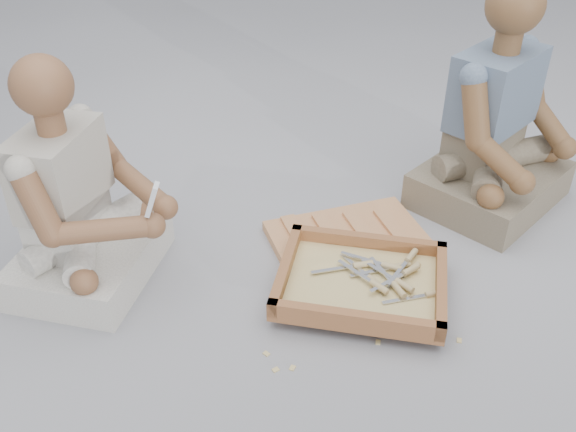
{
  "coord_description": "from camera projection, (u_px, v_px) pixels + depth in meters",
  "views": [
    {
      "loc": [
        -0.28,
        -1.48,
        1.46
      ],
      "look_at": [
        -0.07,
        0.2,
        0.3
      ],
      "focal_mm": 40.0,
      "sensor_mm": 36.0,
      "label": 1
    }
  ],
  "objects": [
    {
      "name": "ground",
      "position": [
        318.0,
        325.0,
        2.07
      ],
      "size": [
        60.0,
        60.0,
        0.0
      ],
      "primitive_type": "plane",
      "color": "#A3A3A9",
      "rests_on": "ground"
    },
    {
      "name": "carved_panel",
      "position": [
        348.0,
        239.0,
        2.42
      ],
      "size": [
        0.63,
        0.48,
        0.04
      ],
      "primitive_type": "cube",
      "rotation": [
        0.0,
        0.0,
        0.2
      ],
      "color": "#B06B44",
      "rests_on": "ground"
    },
    {
      "name": "tool_tray",
      "position": [
        361.0,
        282.0,
        2.15
      ],
      "size": [
        0.66,
        0.59,
        0.07
      ],
      "rotation": [
        0.0,
        0.0,
        -0.32
      ],
      "color": "brown",
      "rests_on": "carved_panel"
    },
    {
      "name": "chisel_0",
      "position": [
        429.0,
        295.0,
        2.09
      ],
      "size": [
        0.22,
        0.05,
        0.02
      ],
      "rotation": [
        0.0,
        0.0,
        0.13
      ],
      "color": "silver",
      "rests_on": "tool_tray"
    },
    {
      "name": "chisel_1",
      "position": [
        395.0,
        286.0,
        2.11
      ],
      "size": [
        0.08,
        0.22,
        0.02
      ],
      "rotation": [
        0.0,
        0.0,
        -1.29
      ],
      "color": "silver",
      "rests_on": "tool_tray"
    },
    {
      "name": "chisel_2",
      "position": [
        406.0,
        272.0,
        2.16
      ],
      "size": [
        0.2,
        0.12,
        0.02
      ],
      "rotation": [
        0.0,
        0.0,
        0.52
      ],
      "color": "silver",
      "rests_on": "tool_tray"
    },
    {
      "name": "chisel_3",
      "position": [
        374.0,
        284.0,
        2.11
      ],
      "size": [
        0.14,
        0.19,
        0.02
      ],
      "rotation": [
        0.0,
        0.0,
        -0.96
      ],
      "color": "silver",
      "rests_on": "tool_tray"
    },
    {
      "name": "chisel_4",
      "position": [
        386.0,
        265.0,
        2.2
      ],
      "size": [
        0.19,
        0.13,
        0.02
      ],
      "rotation": [
        0.0,
        0.0,
        -0.57
      ],
      "color": "silver",
      "rests_on": "tool_tray"
    },
    {
      "name": "chisel_5",
      "position": [
        357.0,
        265.0,
        2.2
      ],
      "size": [
        0.22,
        0.04,
        0.02
      ],
      "rotation": [
        0.0,
        0.0,
        0.12
      ],
      "color": "silver",
      "rests_on": "tool_tray"
    },
    {
      "name": "chisel_6",
      "position": [
        371.0,
        279.0,
        2.15
      ],
      "size": [
        0.12,
        0.2,
        0.02
      ],
      "rotation": [
        0.0,
        0.0,
        -1.1
      ],
      "color": "silver",
      "rests_on": "tool_tray"
    },
    {
      "name": "chisel_7",
      "position": [
        409.0,
        272.0,
        2.18
      ],
      "size": [
        0.18,
        0.16,
        0.02
      ],
      "rotation": [
        0.0,
        0.0,
        0.7
      ],
      "color": "silver",
      "rests_on": "tool_tray"
    },
    {
      "name": "chisel_8",
      "position": [
        399.0,
        282.0,
        2.12
      ],
      "size": [
        0.14,
        0.19,
        0.02
      ],
      "rotation": [
        0.0,
        0.0,
        -0.95
      ],
      "color": "silver",
      "rests_on": "tool_tray"
    },
    {
      "name": "chisel_9",
      "position": [
        395.0,
        267.0,
        2.2
      ],
      "size": [
        0.22,
        0.06,
        0.02
      ],
      "rotation": [
        0.0,
        0.0,
        0.18
      ],
      "color": "silver",
      "rests_on": "tool_tray"
    },
    {
      "name": "chisel_10",
      "position": [
        409.0,
        259.0,
        2.21
      ],
      "size": [
        0.16,
        0.18,
        0.02
      ],
      "rotation": [
        0.0,
        0.0,
        0.87
      ],
      "color": "silver",
      "rests_on": "tool_tray"
    },
    {
      "name": "wood_chip_0",
      "position": [
        370.0,
        329.0,
        2.05
      ],
      "size": [
        0.02,
        0.02,
        0.0
      ],
      "primitive_type": "cube",
      "rotation": [
        0.0,
        0.0,
        1.58
      ],
      "color": "#D0BC7A",
      "rests_on": "ground"
    },
    {
      "name": "wood_chip_1",
      "position": [
        292.0,
        368.0,
        1.91
      ],
      "size": [
        0.02,
        0.02,
        0.0
      ],
      "primitive_type": "cube",
      "rotation": [
        0.0,
        0.0,
        1.03
      ],
      "color": "#D0BC7A",
      "rests_on": "ground"
    },
    {
      "name": "wood_chip_2",
      "position": [
        420.0,
        320.0,
        2.08
      ],
      "size": [
        0.02,
        0.02,
        0.0
      ],
      "primitive_type": "cube",
      "rotation": [
        0.0,
        0.0,
        1.73
      ],
      "color": "#D0BC7A",
      "rests_on": "ground"
    },
    {
      "name": "wood_chip_3",
      "position": [
        328.0,
        327.0,
        2.06
      ],
      "size": [
        0.02,
        0.02,
        0.0
      ],
      "primitive_type": "cube",
      "rotation": [
        0.0,
        0.0,
        2.0
      ],
      "color": "#D0BC7A",
      "rests_on": "ground"
    },
    {
      "name": "wood_chip_4",
      "position": [
        406.0,
        329.0,
        2.05
      ],
      "size": [
        0.02,
        0.02,
        0.0
      ],
      "primitive_type": "cube",
      "rotation": [
        0.0,
        0.0,
        3.14
      ],
      "color": "#D0BC7A",
      "rests_on": "ground"
    },
    {
      "name": "wood_chip_5",
      "position": [
        378.0,
        342.0,
        2.0
      ],
      "size": [
        0.02,
        0.02,
        0.0
      ],
      "primitive_type": "cube",
      "rotation": [
        0.0,
        0.0,
        1.29
      ],
      "color": "#D0BC7A",
      "rests_on": "ground"
    },
    {
      "name": "wood_chip_6",
      "position": [
        445.0,
        310.0,
        2.12
      ],
      "size": [
        0.02,
        0.02,
        0.0
      ],
      "primitive_type": "cube",
      "rotation": [
        0.0,
        0.0,
        1.33
      ],
      "color": "#D0BC7A",
      "rests_on": "ground"
    },
    {
      "name": "wood_chip_7",
      "position": [
        332.0,
        280.0,
        2.25
      ],
      "size": [
        0.02,
        0.02,
        0.0
      ],
      "primitive_type": "cube",
      "rotation": [
        0.0,
        0.0,
        0.48
      ],
      "color": "#D0BC7A",
      "rests_on": "ground"
    },
    {
      "name": "wood_chip_8",
      "position": [
        276.0,
        370.0,
        1.91
      ],
      "size": [
        0.02,
        0.02,
        0.0
      ],
      "primitive_type": "cube",
      "rotation": [
        0.0,
        0.0,
        0.46
      ],
      "color": "#D0BC7A",
      "rests_on": "ground"
    },
    {
      "name": "wood_chip_9",
      "position": [
        266.0,
        354.0,
        1.96
      ],
      "size": [
        0.02,
        0.02,
        0.0
      ],
      "primitive_type": "cube",
      "rotation": [
        0.0,
        0.0,
        2.25
      ],
      "color": "#D0BC7A",
      "rests_on": "ground"
    },
    {
      "name": "wood_chip_10",
      "position": [
        313.0,
        243.0,
        2.43
      ],
      "size": [
        0.02,
        0.02,
        0.0
      ],
      "primitive_type": "cube",
      "rotation": [
        0.0,
        0.0,
        2.78
      ],
      "color": "#D0BC7A",
      "rests_on": "ground"
    },
    {
      "name": "wood_chip_11",
      "position": [
        379.0,
        244.0,
        2.42
      ],
      "size": [
        0.02,
        0.02,
        0.0
      ],
      "primitive_type": "cube",
      "rotation": [
        0.0,
        0.0,
        2.92
      ],
      "color": "#D0BC7A",
      "rests_on": "ground"
    },
    {
      "name": "wood_chip_12",
      "position": [
        459.0,
        340.0,
        2.01
      ],
      "size": [
        0.02,
        0.02,
        0.0
      ],
      "primitive_type": "cube",
      "rotation": [
        0.0,
        0.0,
        1.23
      ],
      "color": "#D0BC7A",
      "rests_on": "ground"
    },
    {
      "name": "wood_chip_13",
      "position": [
        404.0,
        286.0,
        2.22
      ],
      "size": [
        0.02,
        0.02,
        0.0
      ],
      "primitive_type": "cube",
      "rotation": [
        0.0,
        0.0,
        2.71
      ],
      "color": "#D0BC7A",
      "rests_on": "ground"
    },
    {
      "name": "craftsman",
      "position": [
        79.0,
        210.0,
        2.13
      ],
      "size": [
        0.61,
        0.62,
        0.8
      ],
      "rotation": [
        0.0,
        0.0,
        -1.93
      ],
      "color": "silver",
      "rests_on": "ground"
    },
    {
      "name": "companion",
      "position": [
        496.0,
        134.0,
        2.51
      ],
      "size": [
        0.74,
        0.72,
        0.9
      ],
      "rotation": [
        0.0,
        0.0,
        3.83
      ],
      "color": "#756A54",
      "rests_on": "ground"
    },
    {
      "name": "mobile_phone",
      "position": [
        152.0,
        199.0,
        1.96
      ],
      "size": [
        0.06,
        0.05,
        0.11
      ],
      "rotation": [
        -0.35,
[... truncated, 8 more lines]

